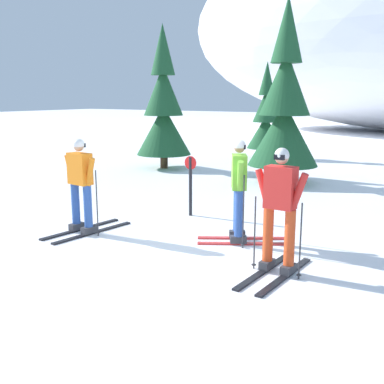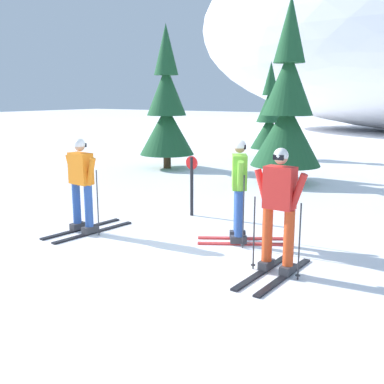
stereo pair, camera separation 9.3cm
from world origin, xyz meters
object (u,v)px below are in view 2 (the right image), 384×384
at_px(pine_tree_far_left, 167,109).
at_px(pine_tree_center_left, 287,108).
at_px(skier_lime_jacket, 239,189).
at_px(skier_orange_jacket, 82,184).
at_px(skier_red_jacket, 279,209).
at_px(trail_marker_post, 192,182).
at_px(pine_tree_left, 270,118).

xyz_separation_m(pine_tree_far_left, pine_tree_center_left, (4.54, -0.46, 0.14)).
bearing_deg(skier_lime_jacket, skier_orange_jacket, -158.71).
height_order(skier_red_jacket, trail_marker_post, skier_red_jacket).
height_order(skier_lime_jacket, pine_tree_left, pine_tree_left).
relative_size(skier_orange_jacket, trail_marker_post, 1.43).
distance_m(skier_lime_jacket, pine_tree_center_left, 5.99).
distance_m(skier_red_jacket, skier_lime_jacket, 1.51).
bearing_deg(skier_lime_jacket, pine_tree_center_left, 104.06).
height_order(skier_red_jacket, pine_tree_far_left, pine_tree_far_left).
relative_size(pine_tree_far_left, pine_tree_center_left, 0.94).
bearing_deg(skier_lime_jacket, skier_red_jacket, -41.62).
relative_size(skier_red_jacket, pine_tree_far_left, 0.37).
relative_size(skier_lime_jacket, skier_orange_jacket, 0.98).
bearing_deg(skier_red_jacket, pine_tree_left, 114.17).
relative_size(skier_lime_jacket, trail_marker_post, 1.41).
relative_size(skier_lime_jacket, pine_tree_far_left, 0.37).
distance_m(skier_red_jacket, trail_marker_post, 3.50).
bearing_deg(pine_tree_far_left, skier_red_jacket, -45.22).
distance_m(skier_lime_jacket, pine_tree_left, 11.45).
distance_m(pine_tree_far_left, trail_marker_post, 6.75).
bearing_deg(pine_tree_left, skier_lime_jacket, -68.93).
relative_size(pine_tree_left, pine_tree_center_left, 0.74).
height_order(skier_orange_jacket, pine_tree_left, pine_tree_left).
relative_size(pine_tree_center_left, trail_marker_post, 4.08).
xyz_separation_m(skier_orange_jacket, trail_marker_post, (1.01, 2.14, -0.20)).
bearing_deg(trail_marker_post, skier_lime_jacket, -33.12).
distance_m(skier_red_jacket, pine_tree_left, 12.81).
xyz_separation_m(skier_lime_jacket, pine_tree_far_left, (-5.96, 6.14, 1.10)).
bearing_deg(skier_red_jacket, pine_tree_far_left, 134.78).
bearing_deg(skier_lime_jacket, trail_marker_post, 146.88).
distance_m(skier_orange_jacket, pine_tree_far_left, 7.98).
height_order(skier_lime_jacket, skier_orange_jacket, skier_lime_jacket).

